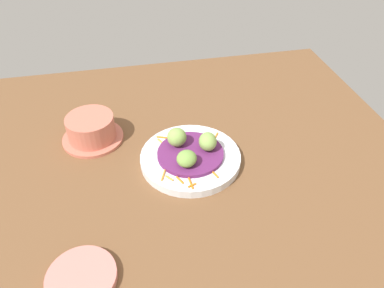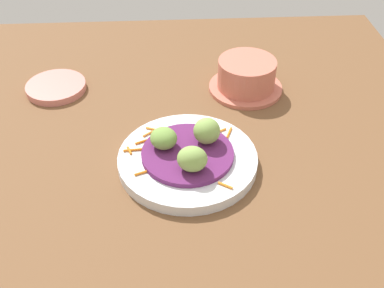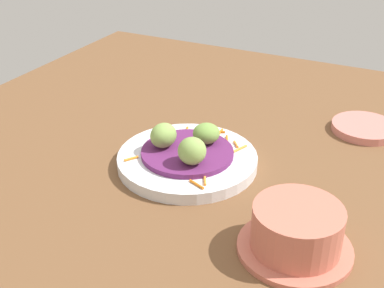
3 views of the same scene
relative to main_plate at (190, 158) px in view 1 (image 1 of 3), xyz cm
name	(u,v)px [view 1 (image 1 of 3)]	position (x,y,z in cm)	size (l,w,h in cm)	color
table_surface	(191,180)	(-5.21, 0.97, -1.97)	(110.00, 110.00, 2.00)	brown
main_plate	(190,158)	(0.00, 0.00, 0.00)	(23.21, 23.21, 1.94)	silver
cabbage_bed	(190,154)	(0.00, 0.00, 1.41)	(15.28, 15.28, 0.88)	#60235B
carrot_garnish	(182,164)	(-2.88, 2.47, 1.17)	(18.95, 16.21, 0.40)	orange
guac_scoop_left	(187,159)	(-3.85, 1.62, 3.56)	(4.55, 4.37, 3.42)	#759E47
guac_scoop_center	(208,141)	(0.52, -4.14, 3.89)	(4.77, 4.12, 4.09)	#84A851
guac_scoop_right	(177,137)	(3.33, 2.52, 4.05)	(4.47, 4.47, 4.41)	#84A851
side_plate_small	(82,278)	(-25.73, 24.19, -0.25)	(12.05, 12.05, 1.45)	tan
terracotta_bowl	(91,129)	(13.00, 22.18, 2.12)	(14.98, 14.98, 6.63)	#C66B56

